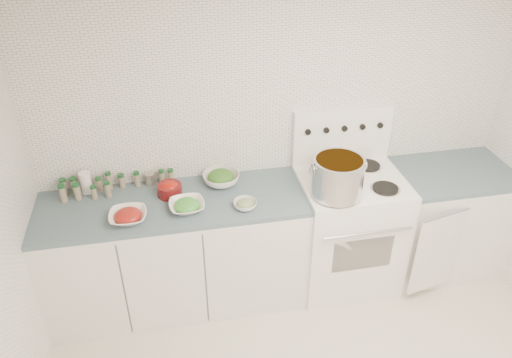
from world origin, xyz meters
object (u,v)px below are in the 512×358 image
Objects in this scene: stock_pot at (338,176)px; bowl_snowpea at (187,206)px; bowl_tomato at (128,216)px; stove at (347,227)px.

bowl_snowpea is at bearing 176.09° from stock_pot.
bowl_snowpea is (0.38, 0.04, -0.00)m from bowl_tomato.
stock_pot is 1.47× the size of bowl_tomato.
stove reaches higher than bowl_snowpea.
stock_pot is at bearing -3.91° from bowl_snowpea.
stock_pot reaches higher than bowl_tomato.
bowl_tomato is (-1.59, -0.15, 0.44)m from stove.
bowl_tomato reaches higher than bowl_snowpea.
stove is 1.66m from bowl_tomato.
bowl_snowpea is at bearing 6.58° from bowl_tomato.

